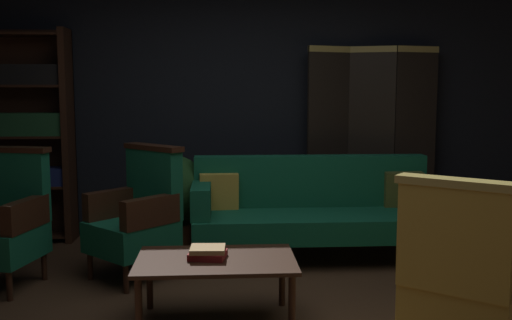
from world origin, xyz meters
The scene contains 11 objects.
back_wall centered at (0.00, 2.45, 1.40)m, with size 7.20×0.10×2.80m, color black.
folding_screen centered at (1.25, 2.21, 0.99)m, with size 1.33×0.19×1.90m.
bookshelf centered at (-2.15, 2.19, 1.08)m, with size 0.90×0.32×2.05m.
velvet_couch centered at (0.55, 1.45, 0.45)m, with size 2.12×0.78×0.88m.
coffee_table centered at (-0.30, 0.04, 0.37)m, with size 1.00×0.64×0.42m.
armchair_gilt_accent centered at (1.00, -0.63, 0.49)m, with size 0.81×0.81×1.04m.
armchair_wing_left centered at (-1.91, 0.86, 0.49)m, with size 0.70×0.70×1.04m.
armchair_wing_right centered at (-0.91, 0.99, 0.49)m, with size 0.82×0.82×1.04m.
potted_plant centered at (-0.67, 1.76, 0.50)m, with size 0.58×0.58×0.87m.
book_red_leather centered at (-0.35, 0.04, 0.44)m, with size 0.22×0.19×0.04m, color maroon.
book_tan_leather centered at (-0.35, 0.04, 0.48)m, with size 0.22×0.19×0.03m, color #9E7A47.
Camera 1 is at (-0.28, -3.53, 1.48)m, focal length 40.86 mm.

